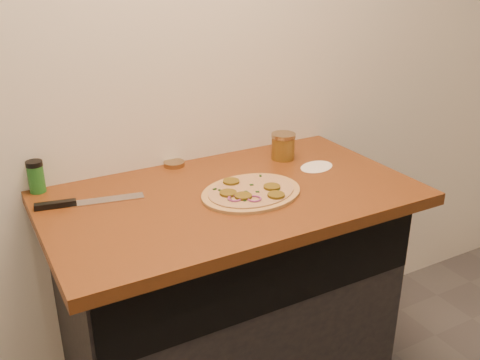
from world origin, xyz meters
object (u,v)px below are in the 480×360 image
chefs_knife (80,202)px  pizza (251,192)px  salsa_jar (283,146)px  spice_shaker (36,177)px

chefs_knife → pizza: bearing=-21.0°
salsa_jar → spice_shaker: size_ratio=0.93×
salsa_jar → spice_shaker: (-0.86, 0.13, 0.00)m
pizza → salsa_jar: (0.27, 0.22, 0.04)m
chefs_knife → spice_shaker: spice_shaker is taller
pizza → chefs_knife: pizza is taller
chefs_knife → salsa_jar: bearing=2.4°
pizza → spice_shaker: bearing=149.4°
salsa_jar → spice_shaker: 0.87m
pizza → spice_shaker: 0.69m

